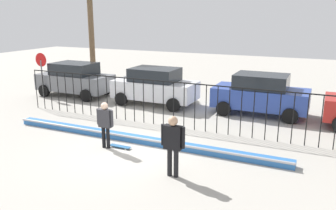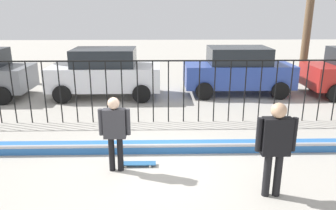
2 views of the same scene
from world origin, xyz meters
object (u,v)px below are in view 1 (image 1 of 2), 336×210
Objects in this scene: skateboarder at (105,121)px; skateboard at (120,146)px; stop_sign at (42,69)px; parked_car_blue at (260,94)px; camera_operator at (173,141)px; parked_car_white at (155,86)px; parked_car_gray at (75,79)px.

skateboard is at bearing 40.75° from skateboarder.
skateboarder is 0.66× the size of stop_sign.
stop_sign is (-11.74, -1.58, 0.64)m from parked_car_blue.
camera_operator is (3.04, -1.06, 0.10)m from skateboarder.
parked_car_blue is at bearing 4.59° from parked_car_white.
camera_operator is at bearing -59.07° from parked_car_white.
skateboarder is at bearing -163.83° from skateboard.
skateboarder reaches higher than skateboard.
stop_sign is at bearing 142.80° from skateboard.
skateboard is at bearing -30.75° from stop_sign.
parked_car_white is at bearing 10.75° from stop_sign.
camera_operator is 0.42× the size of parked_car_gray.
skateboarder is 9.15m from stop_sign.
skateboard is 7.42m from parked_car_blue.
skateboarder is at bearing 5.52° from camera_operator.
parked_car_gray is at bearing -12.79° from camera_operator.
stop_sign is (-10.67, 6.06, 0.52)m from camera_operator.
parked_car_blue reaches higher than skateboarder.
skateboard is at bearing -117.25° from parked_car_blue.
parked_car_gray is (-6.70, 5.89, 0.91)m from skateboard.
parked_car_gray is at bearing -174.76° from parked_car_blue.
skateboarder is 3.22m from camera_operator.
stop_sign reaches higher than skateboard.
camera_operator is (2.59, -1.25, 1.03)m from skateboard.
parked_car_gray reaches higher than skateboard.
parked_car_blue reaches higher than skateboard.
parked_car_blue is (5.31, 0.36, 0.00)m from parked_car_white.
parked_car_gray is (-6.25, 6.08, -0.02)m from skateboarder.
stop_sign is at bearing -4.82° from camera_operator.
stop_sign reaches higher than camera_operator.
parked_car_gray and parked_car_white have the same top height.
parked_car_blue is 11.86m from stop_sign.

